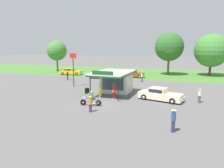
{
  "coord_description": "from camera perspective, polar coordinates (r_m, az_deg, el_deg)",
  "views": [
    {
      "loc": [
        8.86,
        -19.83,
        5.85
      ],
      "look_at": [
        -0.02,
        4.23,
        1.4
      ],
      "focal_mm": 32.39,
      "sensor_mm": 36.0,
      "label": 1
    }
  ],
  "objects": [
    {
      "name": "ground_plane",
      "position": [
        22.49,
        -3.71,
        -5.25
      ],
      "size": [
        300.0,
        300.0,
        0.0
      ],
      "primitive_type": "plane",
      "color": "#5B5959"
    },
    {
      "name": "grass_verge_strip",
      "position": [
        50.95,
        10.12,
        3.1
      ],
      "size": [
        120.0,
        24.0,
        0.01
      ],
      "primitive_type": "cube",
      "color": "#477A33",
      "rests_on": "ground"
    },
    {
      "name": "service_station_kiosk",
      "position": [
        27.32,
        1.08,
        1.16
      ],
      "size": [
        4.4,
        6.92,
        3.41
      ],
      "color": "silver",
      "rests_on": "ground"
    },
    {
      "name": "gas_pump_nearside",
      "position": [
        24.79,
        -3.38,
        -1.84
      ],
      "size": [
        0.44,
        0.44,
        1.85
      ],
      "color": "slate",
      "rests_on": "ground"
    },
    {
      "name": "gas_pump_offside",
      "position": [
        24.14,
        0.51,
        -2.15
      ],
      "size": [
        0.44,
        0.44,
        1.83
      ],
      "color": "slate",
      "rests_on": "ground"
    },
    {
      "name": "motorcycle_with_rider",
      "position": [
        21.22,
        -5.93,
        -4.39
      ],
      "size": [
        2.25,
        0.75,
        1.58
      ],
      "color": "black",
      "rests_on": "ground"
    },
    {
      "name": "featured_classic_sedan",
      "position": [
        23.99,
        13.42,
        -2.96
      ],
      "size": [
        5.39,
        3.06,
        1.43
      ],
      "color": "beige",
      "rests_on": "ground"
    },
    {
      "name": "parked_car_back_row_far_left",
      "position": [
        42.31,
        5.73,
        2.84
      ],
      "size": [
        5.03,
        2.06,
        1.62
      ],
      "color": "#993819",
      "rests_on": "ground"
    },
    {
      "name": "parked_car_back_row_centre_right",
      "position": [
        47.43,
        -11.61,
        3.39
      ],
      "size": [
        5.32,
        2.47,
        1.46
      ],
      "color": "gold",
      "rests_on": "ground"
    },
    {
      "name": "parked_car_back_row_right",
      "position": [
        40.8,
        -2.91,
        2.52
      ],
      "size": [
        4.98,
        1.98,
        1.43
      ],
      "color": "#993819",
      "rests_on": "ground"
    },
    {
      "name": "bystander_chatting_near_pumps",
      "position": [
        39.39,
        -12.44,
        2.41
      ],
      "size": [
        0.37,
        0.37,
        1.7
      ],
      "color": "#2D3351",
      "rests_on": "ground"
    },
    {
      "name": "bystander_leaning_by_kiosk",
      "position": [
        24.14,
        23.47,
        -2.97
      ],
      "size": [
        0.34,
        0.34,
        1.57
      ],
      "color": "brown",
      "rests_on": "ground"
    },
    {
      "name": "bystander_strolling_foreground",
      "position": [
        19.07,
        -6.15,
        -5.6
      ],
      "size": [
        0.34,
        0.34,
        1.5
      ],
      "color": "#2D3351",
      "rests_on": "ground"
    },
    {
      "name": "bystander_admiring_sedan",
      "position": [
        36.76,
        8.38,
        2.03
      ],
      "size": [
        0.34,
        0.34,
        1.73
      ],
      "color": "brown",
      "rests_on": "ground"
    },
    {
      "name": "bystander_standing_back_lot",
      "position": [
        15.13,
        16.93,
        -9.76
      ],
      "size": [
        0.36,
        0.36,
        1.65
      ],
      "color": "#2D3351",
      "rests_on": "ground"
    },
    {
      "name": "tree_oak_far_right",
      "position": [
        55.97,
        -15.32,
        9.04
      ],
      "size": [
        5.2,
        5.2,
        8.02
      ],
      "color": "brown",
      "rests_on": "ground"
    },
    {
      "name": "tree_oak_distant_spare",
      "position": [
        47.6,
        15.85,
        9.84
      ],
      "size": [
        6.4,
        6.4,
        9.54
      ],
      "color": "brown",
      "rests_on": "ground"
    },
    {
      "name": "tree_oak_far_left",
      "position": [
        49.53,
        26.28,
        8.31
      ],
      "size": [
        7.21,
        7.21,
        9.14
      ],
      "color": "brown",
      "rests_on": "ground"
    },
    {
      "name": "roadside_pole_sign",
      "position": [
        31.87,
        -10.9,
        5.46
      ],
      "size": [
        1.1,
        0.12,
        5.19
      ],
      "color": "black",
      "rests_on": "ground"
    },
    {
      "name": "spare_tire_stack",
      "position": [
        27.14,
        -7.06,
        -1.9
      ],
      "size": [
        0.6,
        0.6,
        0.72
      ],
      "color": "black",
      "rests_on": "ground"
    }
  ]
}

